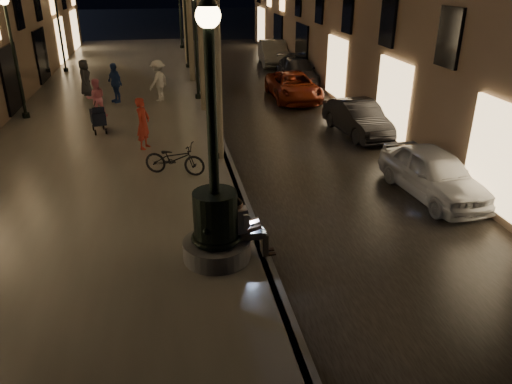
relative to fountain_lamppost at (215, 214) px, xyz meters
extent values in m
plane|color=black|center=(1.00, 13.00, -1.21)|extent=(120.00, 120.00, 0.00)
cube|color=black|center=(4.00, 13.00, -1.20)|extent=(6.00, 45.00, 0.02)
cube|color=slate|center=(-3.00, 13.00, -1.11)|extent=(8.00, 45.00, 0.20)
cube|color=#59595B|center=(1.00, 13.00, -1.11)|extent=(0.25, 45.00, 0.20)
cylinder|color=#59595B|center=(0.00, 0.00, -0.81)|extent=(1.40, 1.40, 0.40)
cylinder|color=black|center=(0.00, 0.00, -0.06)|extent=(0.90, 0.90, 1.10)
torus|color=black|center=(0.00, 0.00, -0.51)|extent=(1.04, 1.04, 0.10)
torus|color=black|center=(0.00, 0.00, 0.34)|extent=(0.89, 0.89, 0.09)
cylinder|color=black|center=(0.00, 0.00, 2.09)|extent=(0.20, 0.20, 3.20)
sphere|color=#FFD88C|center=(0.00, 0.00, 3.79)|extent=(0.44, 0.44, 0.44)
cube|color=gray|center=(0.55, 0.00, -0.52)|extent=(0.36, 0.24, 0.18)
cube|color=white|center=(0.49, 0.00, -0.18)|extent=(0.45, 0.26, 0.57)
sphere|color=tan|center=(0.46, 0.00, 0.19)|extent=(0.21, 0.21, 0.21)
sphere|color=black|center=(0.45, 0.00, 0.23)|extent=(0.21, 0.21, 0.21)
cube|color=gray|center=(0.79, -0.09, -0.52)|extent=(0.46, 0.13, 0.14)
cube|color=gray|center=(0.79, 0.09, -0.52)|extent=(0.46, 0.13, 0.14)
cube|color=gray|center=(1.01, -0.09, -0.77)|extent=(0.13, 0.12, 0.49)
cube|color=gray|center=(1.01, 0.09, -0.77)|extent=(0.13, 0.12, 0.49)
cube|color=black|center=(1.11, -0.09, -1.00)|extent=(0.26, 0.10, 0.03)
cube|color=black|center=(1.11, 0.09, -1.00)|extent=(0.26, 0.10, 0.03)
cube|color=black|center=(0.81, 0.00, -0.44)|extent=(0.24, 0.33, 0.02)
cube|color=black|center=(0.65, 0.00, -0.33)|extent=(0.09, 0.33, 0.21)
cube|color=#ABB7F5|center=(0.66, 0.00, -0.33)|extent=(0.06, 0.30, 0.18)
cylinder|color=#6B604C|center=(0.75, 6.00, 1.49)|extent=(0.28, 0.28, 5.00)
cylinder|color=#6B604C|center=(0.80, 12.00, 1.54)|extent=(0.28, 0.28, 5.10)
cylinder|color=#6B604C|center=(0.70, 18.00, 1.44)|extent=(0.28, 0.28, 4.90)
cylinder|color=#6B604C|center=(0.78, 24.00, 1.59)|extent=(0.28, 0.28, 5.20)
cylinder|color=black|center=(0.70, 6.00, -0.91)|extent=(0.28, 0.28, 0.20)
cylinder|color=black|center=(0.70, 6.00, 1.19)|extent=(0.12, 0.12, 4.40)
sphere|color=#FFD88C|center=(0.70, 6.00, 3.44)|extent=(0.36, 0.36, 0.36)
cone|color=black|center=(0.70, 6.00, 3.69)|extent=(0.30, 0.30, 0.22)
cylinder|color=black|center=(0.70, 14.00, -0.91)|extent=(0.28, 0.28, 0.20)
cylinder|color=black|center=(0.70, 14.00, 1.19)|extent=(0.12, 0.12, 4.40)
cylinder|color=black|center=(0.70, 22.00, -0.91)|extent=(0.28, 0.28, 0.20)
cylinder|color=black|center=(0.70, 22.00, 1.19)|extent=(0.12, 0.12, 4.40)
cylinder|color=black|center=(0.70, 30.00, -0.91)|extent=(0.28, 0.28, 0.20)
cylinder|color=black|center=(0.70, 30.00, 1.19)|extent=(0.12, 0.12, 4.40)
cylinder|color=black|center=(-6.40, 12.00, -0.91)|extent=(0.28, 0.28, 0.20)
cylinder|color=black|center=(-6.40, 12.00, 1.19)|extent=(0.12, 0.12, 4.40)
sphere|color=#FFD88C|center=(-6.40, 12.00, 3.44)|extent=(0.36, 0.36, 0.36)
cylinder|color=black|center=(-6.40, 22.00, -0.91)|extent=(0.28, 0.28, 0.20)
cylinder|color=black|center=(-6.40, 22.00, 1.19)|extent=(0.12, 0.12, 4.40)
cube|color=black|center=(-3.28, 9.44, -0.44)|extent=(0.64, 0.87, 0.47)
cube|color=black|center=(-3.20, 9.08, -0.12)|extent=(0.45, 0.27, 0.31)
cylinder|color=black|center=(-3.39, 9.09, -0.91)|extent=(0.09, 0.21, 0.21)
cylinder|color=black|center=(-3.03, 9.18, -0.91)|extent=(0.09, 0.21, 0.21)
cylinder|color=black|center=(-3.54, 9.70, -0.91)|extent=(0.09, 0.21, 0.21)
cylinder|color=black|center=(-3.17, 9.79, -0.91)|extent=(0.09, 0.21, 0.21)
cylinder|color=black|center=(-3.38, 9.85, -0.02)|extent=(0.14, 0.46, 0.29)
imported|color=#B2B5BA|center=(6.20, 2.48, -0.55)|extent=(1.89, 3.99, 1.32)
imported|color=black|center=(6.20, 8.07, -0.58)|extent=(1.71, 3.92, 1.25)
imported|color=maroon|center=(5.17, 13.82, -0.59)|extent=(2.11, 4.49, 1.24)
imported|color=#323338|center=(6.20, 17.10, -0.54)|extent=(2.31, 4.77, 1.34)
imported|color=#A4A5A0|center=(6.20, 23.05, -0.46)|extent=(1.95, 4.65, 1.49)
imported|color=#BC3425|center=(-1.60, 7.35, -0.16)|extent=(0.64, 0.74, 1.71)
imported|color=pink|center=(-3.54, 11.58, -0.24)|extent=(0.86, 0.73, 1.55)
imported|color=silver|center=(-1.07, 13.91, -0.11)|extent=(1.24, 1.34, 1.81)
imported|color=navy|center=(-2.97, 13.98, -0.14)|extent=(0.93, 1.08, 1.74)
imported|color=#303235|center=(-4.46, 15.62, -0.18)|extent=(0.59, 0.85, 1.66)
imported|color=black|center=(-0.68, 4.84, -0.54)|extent=(1.92, 1.26, 0.95)
camera|label=1|loc=(-0.82, -8.95, 4.54)|focal=35.00mm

